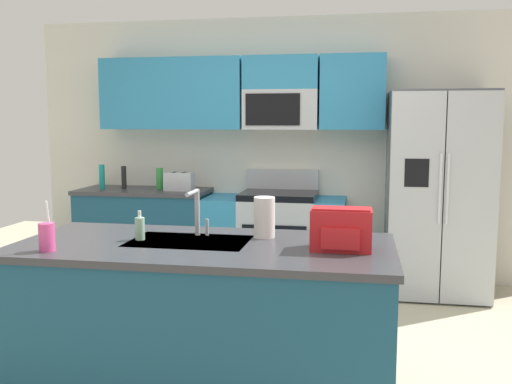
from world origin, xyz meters
name	(u,v)px	position (x,y,z in m)	size (l,w,h in m)	color
ground_plane	(245,357)	(0.00, 0.00, 0.00)	(9.00, 9.00, 0.00)	beige
kitchen_wall_unit	(272,132)	(-0.14, 2.08, 1.47)	(5.20, 0.43, 2.60)	silver
back_counter	(145,233)	(-1.41, 1.80, 0.45)	(1.31, 0.63, 0.90)	navy
range_oven	(275,238)	(-0.07, 1.80, 0.44)	(1.36, 0.61, 1.10)	#B7BABF
refrigerator	(438,194)	(1.43, 1.73, 0.93)	(0.90, 0.76, 1.85)	#4C4F54
island_counter	(204,320)	(-0.12, -0.56, 0.45)	(2.12, 0.98, 0.90)	navy
toaster	(179,181)	(-1.02, 1.75, 0.99)	(0.28, 0.16, 0.18)	#B7BABF
pepper_mill	(124,177)	(-1.62, 1.80, 1.01)	(0.05, 0.05, 0.23)	black
bottle_green	(160,178)	(-1.25, 1.84, 1.01)	(0.07, 0.07, 0.21)	green
bottle_teal	(102,177)	(-1.84, 1.76, 1.02)	(0.06, 0.06, 0.24)	teal
sink_faucet	(197,208)	(-0.22, -0.37, 1.07)	(0.08, 0.21, 0.28)	#B7BABF
drink_cup_pink	(47,237)	(-0.89, -0.89, 0.98)	(0.08, 0.08, 0.27)	#EA4C93
soap_dispenser	(140,228)	(-0.51, -0.53, 0.97)	(0.06, 0.06, 0.17)	#A5D8B2
paper_towel_roll	(264,217)	(0.18, -0.33, 1.02)	(0.12, 0.12, 0.24)	white
backpack	(341,228)	(0.64, -0.58, 1.02)	(0.32, 0.22, 0.23)	red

